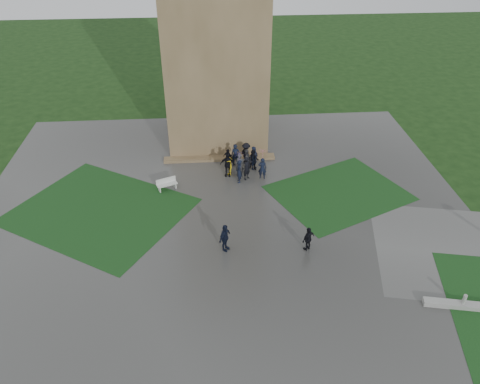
{
  "coord_description": "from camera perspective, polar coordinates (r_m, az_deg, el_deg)",
  "views": [
    {
      "loc": [
        -0.79,
        -22.75,
        18.85
      ],
      "look_at": [
        1.18,
        3.87,
        1.2
      ],
      "focal_mm": 35.0,
      "sensor_mm": 36.0,
      "label": 1
    }
  ],
  "objects": [
    {
      "name": "bench",
      "position": [
        34.65,
        -8.92,
        0.98
      ],
      "size": [
        1.57,
        1.01,
        0.87
      ],
      "rotation": [
        0.0,
        0.0,
        0.39
      ],
      "color": "silver",
      "rests_on": "plaza"
    },
    {
      "name": "tower",
      "position": [
        39.02,
        -3.1,
        18.8
      ],
      "size": [
        8.0,
        8.0,
        18.0
      ],
      "primitive_type": "cube",
      "color": "brown",
      "rests_on": "ground"
    },
    {
      "name": "lawn_inset_right",
      "position": [
        34.79,
        11.97,
        -0.1
      ],
      "size": [
        11.12,
        10.15,
        0.01
      ],
      "primitive_type": "cube",
      "rotation": [
        0.0,
        0.0,
        0.44
      ],
      "color": "#123514",
      "rests_on": "plaza"
    },
    {
      "name": "pedestrian_near",
      "position": [
        28.8,
        8.33,
        -5.65
      ],
      "size": [
        1.1,
        1.01,
        1.65
      ],
      "primitive_type": "imported",
      "rotation": [
        0.0,
        0.0,
        3.77
      ],
      "color": "black",
      "rests_on": "plaza"
    },
    {
      "name": "tower_plinth",
      "position": [
        38.25,
        -2.52,
        4.14
      ],
      "size": [
        9.0,
        0.8,
        0.22
      ],
      "primitive_type": "cube",
      "color": "brown",
      "rests_on": "plaza"
    },
    {
      "name": "visitor_cluster",
      "position": [
        35.88,
        0.29,
        3.83
      ],
      "size": [
        3.71,
        3.85,
        2.51
      ],
      "color": "black",
      "rests_on": "plaza"
    },
    {
      "name": "lawn_inset_left",
      "position": [
        33.6,
        -16.73,
        -2.23
      ],
      "size": [
        14.1,
        13.46,
        0.01
      ],
      "primitive_type": "cube",
      "rotation": [
        0.0,
        0.0,
        -0.56
      ],
      "color": "#123514",
      "rests_on": "plaza"
    },
    {
      "name": "pedestrian_mid",
      "position": [
        28.41,
        -1.85,
        -5.6
      ],
      "size": [
        1.14,
        1.25,
        1.86
      ],
      "primitive_type": "imported",
      "rotation": [
        0.0,
        0.0,
        0.94
      ],
      "color": "black",
      "rests_on": "plaza"
    },
    {
      "name": "plaza",
      "position": [
        31.11,
        -1.92,
        -3.82
      ],
      "size": [
        34.0,
        34.0,
        0.02
      ],
      "primitive_type": "cube",
      "color": "#363633",
      "rests_on": "ground"
    },
    {
      "name": "ground",
      "position": [
        29.55,
        -1.74,
        -6.18
      ],
      "size": [
        120.0,
        120.0,
        0.0
      ],
      "primitive_type": "plane",
      "color": "black"
    }
  ]
}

